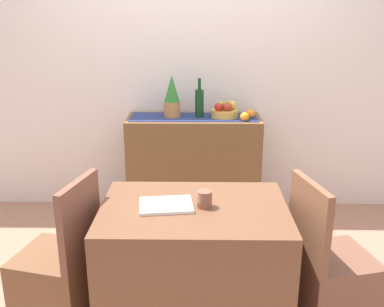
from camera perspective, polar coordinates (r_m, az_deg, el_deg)
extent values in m
cube|color=#A4745B|center=(3.23, -0.44, -14.90)|extent=(6.40, 6.40, 0.02)
cube|color=silver|center=(3.92, -0.10, 12.18)|extent=(6.40, 0.06, 2.70)
cube|color=brown|center=(3.86, 0.22, -1.76)|extent=(1.12, 0.42, 0.88)
cube|color=navy|center=(3.74, 0.23, 4.67)|extent=(1.05, 0.32, 0.01)
cylinder|color=gold|center=(3.73, 4.18, 5.15)|extent=(0.23, 0.23, 0.06)
sphere|color=olive|center=(3.74, 3.74, 6.21)|extent=(0.07, 0.07, 0.07)
sphere|color=#B4372E|center=(3.68, 4.58, 6.02)|extent=(0.07, 0.07, 0.07)
sphere|color=gold|center=(3.73, 5.15, 6.18)|extent=(0.07, 0.07, 0.07)
sphere|color=red|center=(3.67, 3.40, 5.98)|extent=(0.07, 0.07, 0.07)
sphere|color=#86B135|center=(3.78, 4.47, 6.31)|extent=(0.07, 0.07, 0.07)
cylinder|color=#123B1D|center=(3.71, 0.94, 6.38)|extent=(0.07, 0.07, 0.23)
cylinder|color=#123B1D|center=(3.68, 0.96, 8.87)|extent=(0.03, 0.03, 0.09)
cylinder|color=#B07648|center=(3.73, -2.56, 5.62)|extent=(0.14, 0.14, 0.13)
cone|color=#2D762D|center=(3.69, -2.60, 8.30)|extent=(0.13, 0.13, 0.22)
sphere|color=orange|center=(3.63, 6.74, 4.69)|extent=(0.07, 0.07, 0.07)
sphere|color=orange|center=(3.73, 7.45, 5.03)|extent=(0.08, 0.08, 0.08)
cube|color=brown|center=(2.58, 0.26, -14.31)|extent=(1.00, 0.72, 0.74)
cube|color=white|center=(2.40, -3.33, -6.62)|extent=(0.30, 0.24, 0.02)
cylinder|color=brown|center=(2.38, 1.60, -5.82)|extent=(0.08, 0.08, 0.09)
cube|color=brown|center=(2.77, -16.80, -16.13)|extent=(0.48, 0.48, 0.45)
cube|color=brown|center=(2.47, -14.12, -8.31)|extent=(0.13, 0.40, 0.45)
cube|color=brown|center=(2.76, 17.40, -16.36)|extent=(0.48, 0.48, 0.45)
cube|color=brown|center=(2.46, 14.71, -8.48)|extent=(0.13, 0.40, 0.45)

